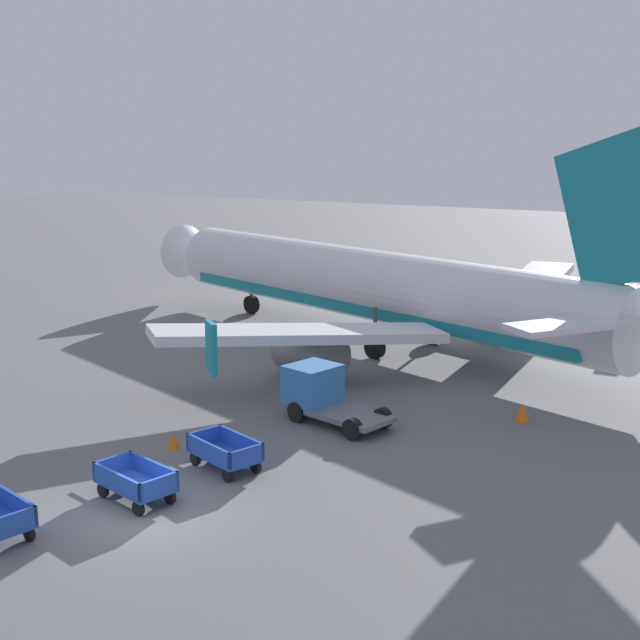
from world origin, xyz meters
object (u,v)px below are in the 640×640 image
Objects in this scene: baggage_cart_second_in_row at (135,481)px; airplane at (385,289)px; service_truck_beside_carts at (322,392)px; traffic_cone_near_plane at (174,440)px; traffic_cone_mid_apron at (522,412)px; baggage_cart_third_in_row at (225,452)px.

airplane is at bearing 95.05° from baggage_cart_second_in_row.
traffic_cone_near_plane is (-3.00, -5.31, -0.81)m from service_truck_beside_carts.
airplane is 7.80× the size of service_truck_beside_carts.
baggage_cart_second_in_row is at bearing -97.08° from service_truck_beside_carts.
baggage_cart_third_in_row is at bearing -126.26° from traffic_cone_mid_apron.
traffic_cone_near_plane is 0.80× the size of traffic_cone_mid_apron.
baggage_cart_second_in_row is 6.34× the size of traffic_cone_near_plane.
baggage_cart_second_in_row is 3.47m from baggage_cart_third_in_row.
baggage_cart_third_in_row is (2.77, -18.01, -2.45)m from airplane.
traffic_cone_mid_apron is (9.89, -8.30, -2.69)m from airplane.
airplane is 18.39m from baggage_cart_third_in_row.
service_truck_beside_carts reaches higher than baggage_cart_third_in_row.
baggage_cart_second_in_row is 9.44m from service_truck_beside_carts.
traffic_cone_near_plane is at bearing 114.49° from baggage_cart_second_in_row.
service_truck_beside_carts is (0.28, 5.99, 0.50)m from baggage_cart_third_in_row.
service_truck_beside_carts is at bearing 60.55° from traffic_cone_near_plane.
baggage_cart_second_in_row is 4.45m from traffic_cone_near_plane.
baggage_cart_second_in_row is 5.04× the size of traffic_cone_mid_apron.
service_truck_beside_carts is (3.05, -12.02, -1.95)m from airplane.
traffic_cone_mid_apron reaches higher than traffic_cone_near_plane.
baggage_cart_second_in_row is at bearing -84.95° from airplane.
service_truck_beside_carts reaches higher than baggage_cart_second_in_row.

